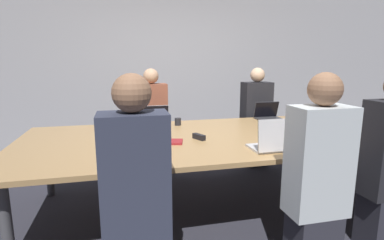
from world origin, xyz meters
name	(u,v)px	position (x,y,z in m)	size (l,w,h in m)	color
ground_plane	(213,204)	(0.00, 0.00, 0.00)	(24.00, 24.00, 0.00)	#2D2D38
curtain_wall	(172,66)	(0.00, 2.39, 1.40)	(12.00, 0.06, 2.80)	#ADADB2
conference_table	(213,140)	(0.00, 0.00, 0.71)	(3.78, 1.67, 0.75)	tan
laptop_far_right	(268,114)	(0.95, 0.68, 0.82)	(0.32, 0.22, 0.22)	#333338
person_far_right	(256,119)	(0.97, 1.07, 0.68)	(0.40, 0.24, 1.40)	#2D2D38
laptop_far_midleft	(155,119)	(-0.51, 0.66, 0.82)	(0.33, 0.22, 0.22)	#B7B7BC
person_far_midleft	(152,124)	(-0.51, 1.10, 0.68)	(0.40, 0.24, 1.40)	#2D2D38
cup_far_midleft	(178,122)	(-0.26, 0.57, 0.79)	(0.07, 0.07, 0.08)	#232328
laptop_near_midright	(274,142)	(0.33, -0.62, 0.83)	(0.34, 0.28, 0.28)	silver
person_near_midright	(317,180)	(0.38, -1.13, 0.69)	(0.40, 0.24, 1.42)	#2D2D38
cup_near_midright	(298,140)	(0.61, -0.53, 0.80)	(0.09, 0.09, 0.10)	red
bottle_near_midright	(291,133)	(0.60, -0.43, 0.84)	(0.08, 0.08, 0.21)	#ADD1E0
laptop_near_left	(128,154)	(-0.86, -0.65, 0.82)	(0.31, 0.23, 0.23)	silver
person_near_left	(136,196)	(-0.83, -1.11, 0.70)	(0.40, 0.24, 1.42)	#2D2D38
cup_near_left	(159,152)	(-0.63, -0.58, 0.80)	(0.09, 0.09, 0.09)	red
laptop_near_right	(351,136)	(1.11, -0.59, 0.83)	(0.33, 0.27, 0.27)	#333338
cup_near_right	(320,139)	(0.83, -0.54, 0.80)	(0.08, 0.08, 0.10)	brown
stapler	(199,137)	(-0.18, -0.11, 0.78)	(0.10, 0.15, 0.05)	black
notebook	(171,142)	(-0.46, -0.17, 0.76)	(0.25, 0.21, 0.02)	maroon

